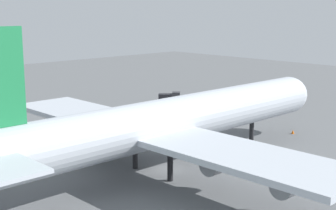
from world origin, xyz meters
The scene contains 4 objects.
ground_plane centered at (0.00, 0.00, 0.00)m, with size 245.62×245.62×0.00m, color slate.
cargo_airplane centered at (-0.30, 0.00, 6.31)m, with size 61.40×52.88×18.93m.
catering_truck centered at (32.58, 33.14, 1.13)m, with size 4.54×4.68×2.20m.
safety_cone_nose centered at (27.63, -1.30, 0.35)m, with size 0.49×0.49×0.69m, color orange.
Camera 1 is at (-42.38, -43.93, 20.69)m, focal length 52.62 mm.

